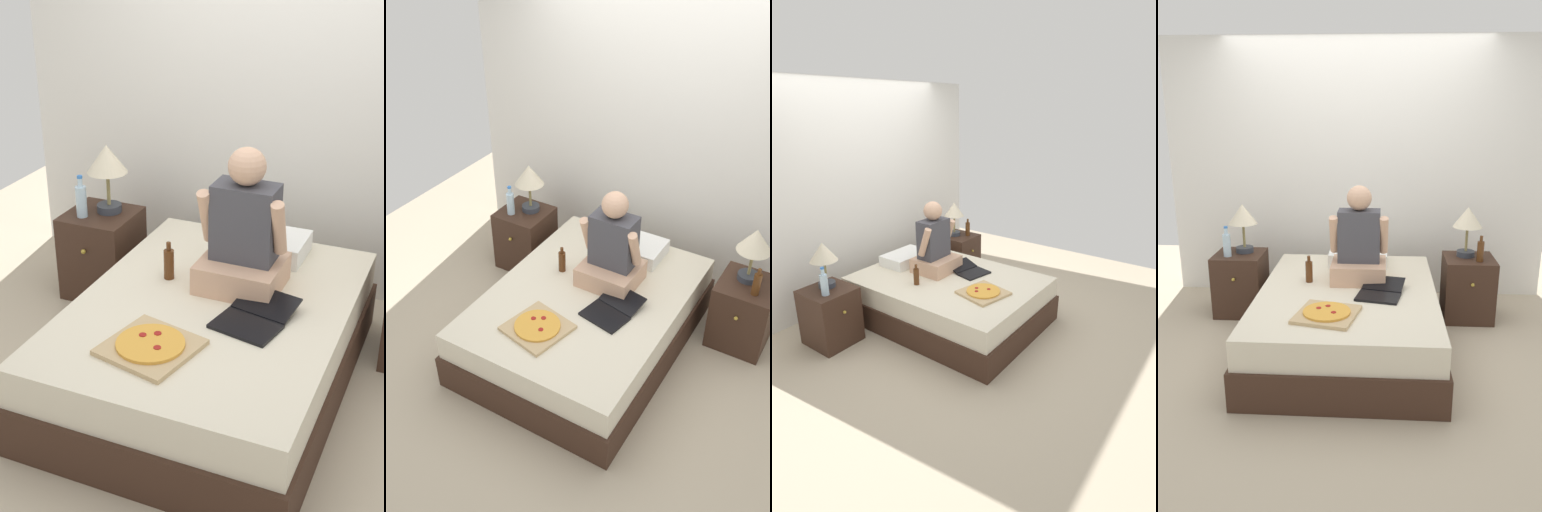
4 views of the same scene
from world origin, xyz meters
TOP-DOWN VIEW (x-y plane):
  - ground_plane at (0.00, 0.00)m, footprint 5.73×5.73m
  - wall_back at (0.00, 1.32)m, footprint 3.73×0.12m
  - bed at (0.00, 0.00)m, footprint 1.42×1.93m
  - nightstand_left at (-1.05, 0.66)m, footprint 0.44×0.47m
  - lamp_on_left_nightstand at (-1.01, 0.71)m, footprint 0.26×0.26m
  - water_bottle at (-1.13, 0.57)m, footprint 0.07×0.07m
  - nightstand_right at (1.05, 0.66)m, footprint 0.44×0.47m
  - lamp_on_right_nightstand at (1.02, 0.71)m, footprint 0.26×0.26m
  - beer_bottle at (1.12, 0.56)m, footprint 0.06×0.06m
  - pillow at (0.05, 0.68)m, footprint 0.52×0.34m
  - person_seated at (0.07, 0.25)m, footprint 0.47×0.40m
  - laptop at (0.25, -0.09)m, footprint 0.39×0.47m
  - pizza_box at (-0.11, -0.51)m, footprint 0.48×0.48m
  - beer_bottle_on_bed at (-0.33, 0.17)m, footprint 0.06×0.06m

SIDE VIEW (x-z plane):
  - ground_plane at x=0.00m, z-range 0.00..0.00m
  - bed at x=0.00m, z-range 0.00..0.49m
  - nightstand_left at x=-1.05m, z-range 0.00..0.57m
  - nightstand_right at x=1.05m, z-range 0.00..0.57m
  - pizza_box at x=-0.11m, z-range 0.49..0.53m
  - laptop at x=0.25m, z-range 0.47..0.55m
  - pillow at x=0.05m, z-range 0.49..0.61m
  - beer_bottle_on_bed at x=-0.33m, z-range 0.47..0.69m
  - beer_bottle at x=1.12m, z-range 0.55..0.78m
  - water_bottle at x=-1.13m, z-range 0.54..0.82m
  - person_seated at x=0.07m, z-range 0.39..1.17m
  - lamp_on_left_nightstand at x=-1.01m, z-range 0.67..1.12m
  - lamp_on_right_nightstand at x=1.02m, z-range 0.67..1.12m
  - wall_back at x=0.00m, z-range 0.00..2.50m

